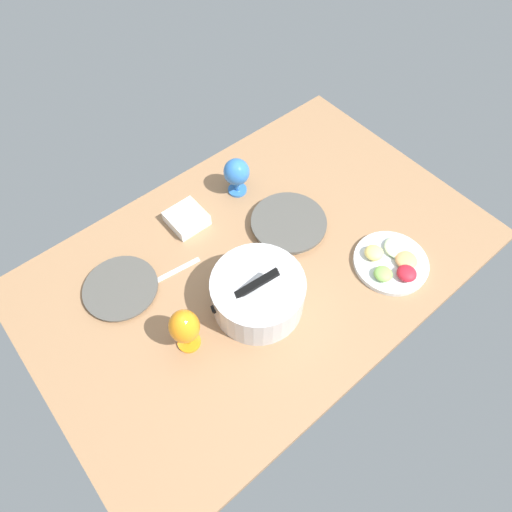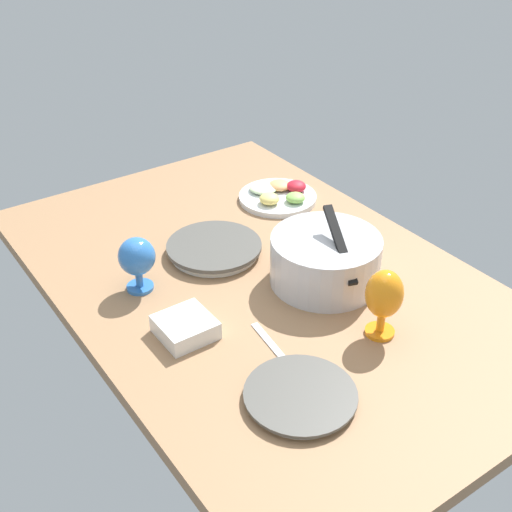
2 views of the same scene
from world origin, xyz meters
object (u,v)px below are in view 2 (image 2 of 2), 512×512
hurricane_glass_orange (384,296)px  fruit_platter (278,195)px  hurricane_glass_blue (137,258)px  square_bowl_white (185,326)px  dinner_plate_right (300,396)px  mixing_bowl (325,258)px  dinner_plate_left (214,249)px

hurricane_glass_orange → fruit_platter: bearing=163.1°
hurricane_glass_blue → square_bowl_white: size_ratio=1.20×
dinner_plate_right → mixing_bowl: bearing=133.7°
dinner_plate_right → square_bowl_white: 34.99cm
mixing_bowl → hurricane_glass_blue: mixing_bowl is taller
mixing_bowl → fruit_platter: (-45.68, 18.22, -5.57)cm
dinner_plate_left → mixing_bowl: (29.39, 17.26, 5.74)cm
square_bowl_white → fruit_platter: bearing=125.8°
square_bowl_white → dinner_plate_left: bearing=137.2°
dinner_plate_left → hurricane_glass_blue: hurricane_glass_blue is taller
dinner_plate_left → fruit_platter: fruit_platter is taller
fruit_platter → hurricane_glass_blue: hurricane_glass_blue is taller
mixing_bowl → hurricane_glass_orange: (25.29, -3.31, 3.90)cm
dinner_plate_right → hurricane_glass_orange: (-6.66, 30.15, 10.25)cm
dinner_plate_right → hurricane_glass_blue: hurricane_glass_blue is taller
hurricane_glass_blue → square_bowl_white: bearing=0.7°
mixing_bowl → hurricane_glass_blue: 50.34cm
hurricane_glass_blue → square_bowl_white: (24.14, 0.29, -7.16)cm
mixing_bowl → hurricane_glass_blue: size_ratio=1.98×
dinner_plate_left → mixing_bowl: mixing_bowl is taller
dinner_plate_left → mixing_bowl: 34.56cm
hurricane_glass_blue → hurricane_glass_orange: bearing=37.9°
dinner_plate_right → fruit_platter: fruit_platter is taller
mixing_bowl → square_bowl_white: 43.13cm
dinner_plate_left → hurricane_glass_blue: 27.32cm
fruit_platter → hurricane_glass_orange: size_ratio=1.42×
mixing_bowl → square_bowl_white: (-1.73, -42.83, -4.79)cm
fruit_platter → hurricane_glass_orange: (70.97, -21.53, 9.48)cm
dinner_plate_right → hurricane_glass_blue: size_ratio=1.61×
square_bowl_white → hurricane_glass_blue: bearing=-179.3°
hurricane_glass_orange → square_bowl_white: size_ratio=1.41×
dinner_plate_left → fruit_platter: size_ratio=1.07×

